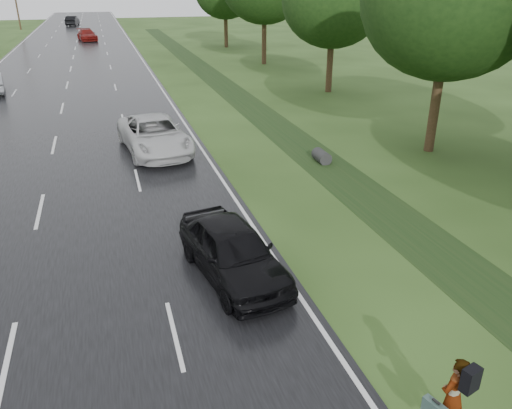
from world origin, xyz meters
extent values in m
plane|color=#294217|center=(0.00, 0.00, 0.00)|extent=(220.00, 220.00, 0.00)
cube|color=black|center=(0.00, 45.00, 0.02)|extent=(14.00, 180.00, 0.04)
cube|color=silver|center=(6.75, 45.00, 0.04)|extent=(0.12, 180.00, 0.01)
cube|color=silver|center=(0.00, 45.00, 0.04)|extent=(0.12, 180.00, 0.01)
cube|color=black|center=(11.50, 20.00, 0.00)|extent=(2.20, 120.00, 0.01)
cylinder|color=#2D2D2D|center=(11.50, 10.00, 0.25)|extent=(0.56, 1.00, 0.56)
cylinder|color=#362916|center=(17.00, 10.00, 1.92)|extent=(0.44, 0.44, 3.84)
cylinder|color=#362916|center=(18.20, 24.00, 1.76)|extent=(0.44, 0.44, 3.52)
ellipsoid|color=black|center=(18.20, 24.00, 6.14)|extent=(7.00, 7.00, 6.30)
cylinder|color=#362916|center=(17.80, 38.00, 2.08)|extent=(0.44, 0.44, 4.16)
cylinder|color=#362916|center=(17.50, 52.00, 1.84)|extent=(0.44, 0.44, 3.68)
imported|color=#A5998C|center=(7.75, -4.00, 0.80)|extent=(0.67, 0.53, 1.59)
cube|color=black|center=(7.82, -4.22, 1.36)|extent=(0.36, 0.28, 0.45)
cube|color=black|center=(7.40, -4.02, 0.80)|extent=(0.08, 0.15, 0.03)
imported|color=silver|center=(4.63, 13.49, 0.84)|extent=(3.29, 6.00, 1.59)
imported|color=black|center=(5.39, 2.00, 0.81)|extent=(2.53, 4.74, 1.53)
imported|color=maroon|center=(1.41, 64.00, 0.77)|extent=(2.90, 5.33, 1.47)
imported|color=black|center=(-1.23, 90.69, 0.86)|extent=(2.39, 5.18, 1.65)
camera|label=1|loc=(2.62, -9.20, 7.33)|focal=35.00mm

